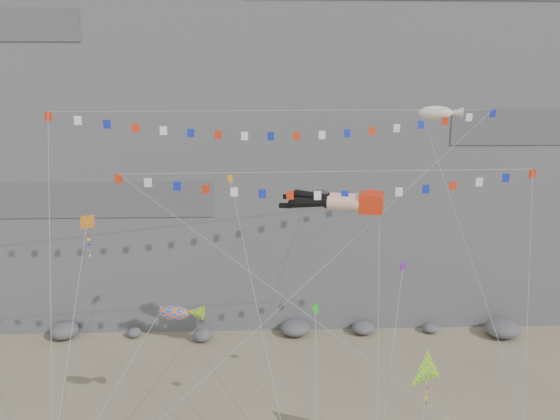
# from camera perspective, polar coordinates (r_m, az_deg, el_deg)

# --- Properties ---
(cliff) EXTENTS (80.00, 28.00, 50.00)m
(cliff) POSITION_cam_1_polar(r_m,az_deg,el_deg) (59.54, 0.80, 16.27)
(cliff) COLOR slate
(cliff) RESTS_ON ground
(talus_boulders) EXTENTS (60.00, 3.00, 1.20)m
(talus_boulders) POSITION_cam_1_polar(r_m,az_deg,el_deg) (48.93, 1.60, -12.25)
(talus_boulders) COLOR #5A5A5F
(talus_boulders) RESTS_ON ground
(legs_kite) EXTENTS (6.60, 16.23, 20.04)m
(legs_kite) POSITION_cam_1_polar(r_m,az_deg,el_deg) (34.10, 6.57, 0.88)
(legs_kite) COLOR red
(legs_kite) RESTS_ON ground
(flag_banner_upper) EXTENTS (29.24, 14.28, 26.23)m
(flag_banner_upper) POSITION_cam_1_polar(r_m,az_deg,el_deg) (36.24, 0.37, 10.31)
(flag_banner_upper) COLOR red
(flag_banner_upper) RESTS_ON ground
(flag_banner_lower) EXTENTS (25.46, 7.38, 20.20)m
(flag_banner_lower) POSITION_cam_1_polar(r_m,az_deg,el_deg) (33.38, 5.46, 3.98)
(flag_banner_lower) COLOR red
(flag_banner_lower) RESTS_ON ground
(harlequin_kite) EXTENTS (1.72, 9.32, 15.73)m
(harlequin_kite) POSITION_cam_1_polar(r_m,az_deg,el_deg) (34.47, -19.52, -1.30)
(harlequin_kite) COLOR red
(harlequin_kite) RESTS_ON ground
(fish_windsock) EXTENTS (7.86, 6.21, 11.69)m
(fish_windsock) POSITION_cam_1_polar(r_m,az_deg,el_deg) (32.64, -11.10, -10.54)
(fish_windsock) COLOR #FE5D0C
(fish_windsock) RESTS_ON ground
(delta_kite) EXTENTS (3.65, 6.84, 9.29)m
(delta_kite) POSITION_cam_1_polar(r_m,az_deg,el_deg) (30.55, 15.18, -16.05)
(delta_kite) COLOR #EDB40C
(delta_kite) RESTS_ON ground
(blimp_windsock) EXTENTS (5.03, 14.39, 23.82)m
(blimp_windsock) POSITION_cam_1_polar(r_m,az_deg,el_deg) (40.60, 15.96, 9.65)
(blimp_windsock) COLOR #F0E5C6
(blimp_windsock) RESTS_ON ground
(small_kite_a) EXTENTS (4.53, 12.76, 20.10)m
(small_kite_a) POSITION_cam_1_polar(r_m,az_deg,el_deg) (34.40, -5.07, 2.48)
(small_kite_a) COLOR orange
(small_kite_a) RESTS_ON ground
(small_kite_b) EXTENTS (3.74, 8.56, 13.64)m
(small_kite_b) POSITION_cam_1_polar(r_m,az_deg,el_deg) (33.64, 12.66, -6.23)
(small_kite_b) COLOR #671B9E
(small_kite_b) RESTS_ON ground
(small_kite_c) EXTENTS (1.25, 8.99, 12.41)m
(small_kite_c) POSITION_cam_1_polar(r_m,az_deg,el_deg) (30.68, 3.72, -10.70)
(small_kite_c) COLOR green
(small_kite_c) RESTS_ON ground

